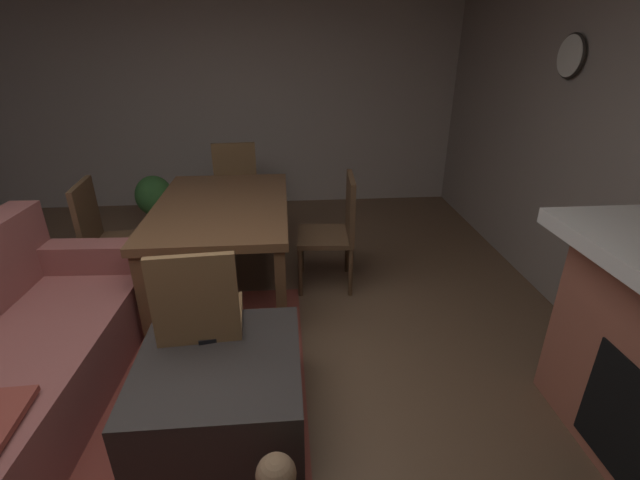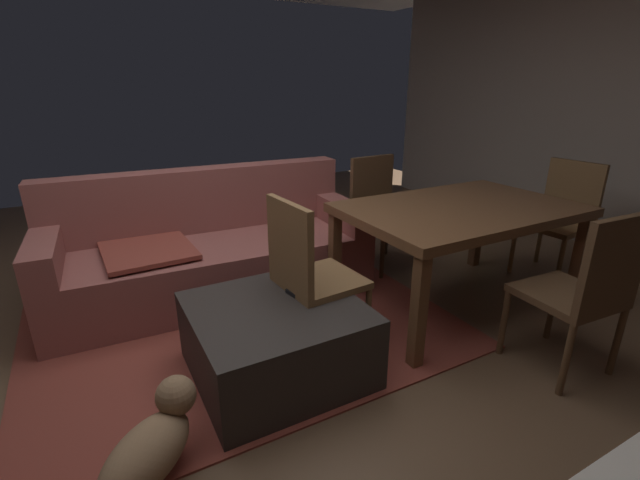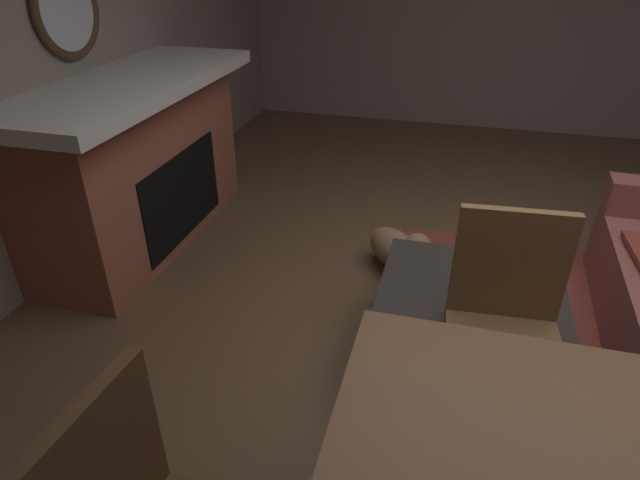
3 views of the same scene
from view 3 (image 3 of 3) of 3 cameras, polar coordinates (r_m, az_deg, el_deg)
name	(u,v)px [view 3 (image 3 of 3)]	position (r m, az deg, el deg)	size (l,w,h in m)	color
floor	(523,355)	(2.88, 21.07, -11.50)	(8.94, 8.94, 0.00)	brown
area_rug	(582,386)	(2.81, 26.44, -13.94)	(2.60, 2.00, 0.01)	brown
fireplace	(139,162)	(3.61, -19.02, 7.93)	(1.95, 0.76, 1.09)	#9E5642
round_wall_mirror	(67,10)	(3.57, -25.72, 21.53)	(0.55, 0.05, 0.55)	#4C331E
ottoman_coffee_table	(466,332)	(2.59, 15.48, -9.60)	(0.87, 0.83, 0.41)	#2D2826
tv_remote	(481,316)	(2.35, 17.05, -7.87)	(0.05, 0.16, 0.02)	black
dining_chair_west	(506,314)	(2.22, 19.43, -7.59)	(0.47, 0.47, 0.93)	brown
small_dog	(399,249)	(3.19, 8.53, -1.00)	(0.48, 0.47, 0.32)	#8C6B4C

